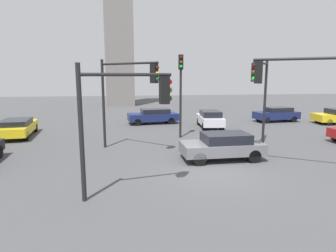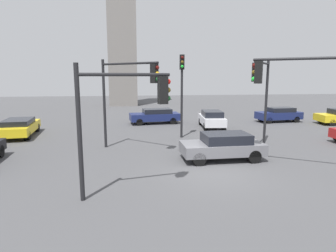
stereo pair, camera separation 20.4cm
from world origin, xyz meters
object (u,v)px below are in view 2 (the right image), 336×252
(traffic_light_4, at_px, (182,81))
(car_7, at_px, (223,146))
(traffic_light_1, at_px, (124,105))
(traffic_light_3, at_px, (308,88))
(car_0, at_px, (279,114))
(car_4, at_px, (19,127))
(car_2, at_px, (212,119))
(traffic_light_0, at_px, (127,86))
(traffic_light_2, at_px, (261,85))
(car_6, at_px, (155,116))

(traffic_light_4, relative_size, car_7, 1.37)
(traffic_light_1, bearing_deg, traffic_light_3, -2.34)
(traffic_light_1, relative_size, car_0, 1.10)
(car_4, distance_m, car_7, 14.92)
(car_2, bearing_deg, traffic_light_4, 143.44)
(traffic_light_3, bearing_deg, traffic_light_0, -1.47)
(traffic_light_2, xyz_separation_m, car_0, (6.53, 9.52, -3.05))
(car_4, bearing_deg, traffic_light_3, -130.22)
(car_0, relative_size, car_2, 1.03)
(traffic_light_1, relative_size, car_7, 1.12)
(traffic_light_4, distance_m, car_7, 6.70)
(traffic_light_4, distance_m, car_6, 7.32)
(traffic_light_1, xyz_separation_m, traffic_light_4, (3.84, 9.64, 0.69))
(car_2, distance_m, car_7, 9.55)
(traffic_light_0, relative_size, car_4, 1.06)
(traffic_light_1, xyz_separation_m, traffic_light_2, (7.89, 5.93, 0.49))
(traffic_light_4, bearing_deg, traffic_light_1, -15.72)
(traffic_light_4, distance_m, car_4, 12.23)
(traffic_light_4, relative_size, car_4, 1.16)
(traffic_light_2, bearing_deg, traffic_light_0, -53.82)
(traffic_light_4, bearing_deg, car_2, 143.48)
(car_2, bearing_deg, traffic_light_2, -167.89)
(traffic_light_2, distance_m, car_7, 4.69)
(traffic_light_4, distance_m, car_2, 5.80)
(traffic_light_2, bearing_deg, traffic_light_4, -93.99)
(car_0, bearing_deg, traffic_light_3, 60.24)
(traffic_light_1, bearing_deg, car_0, 36.12)
(traffic_light_3, height_order, traffic_light_4, traffic_light_4)
(traffic_light_1, distance_m, car_4, 14.26)
(traffic_light_2, xyz_separation_m, car_7, (-2.92, -2.04, -3.05))
(car_2, bearing_deg, car_7, 173.02)
(traffic_light_1, distance_m, car_2, 15.20)
(traffic_light_0, height_order, car_6, traffic_light_0)
(traffic_light_1, xyz_separation_m, car_2, (7.10, 13.20, -2.53))
(car_0, bearing_deg, car_4, 5.21)
(traffic_light_4, xyz_separation_m, car_6, (-1.27, 6.43, -3.25))
(traffic_light_3, distance_m, car_6, 16.08)
(traffic_light_2, relative_size, car_7, 1.27)
(traffic_light_2, xyz_separation_m, car_2, (-0.78, 7.28, -3.02))
(traffic_light_1, relative_size, traffic_light_2, 0.89)
(car_4, bearing_deg, car_6, -72.83)
(traffic_light_3, height_order, car_0, traffic_light_3)
(traffic_light_4, bearing_deg, car_4, -93.93)
(traffic_light_2, relative_size, car_4, 1.07)
(car_7, bearing_deg, traffic_light_3, 133.58)
(traffic_light_0, bearing_deg, car_4, -173.17)
(traffic_light_1, xyz_separation_m, car_0, (14.42, 15.44, -2.56))
(car_2, bearing_deg, traffic_light_0, 140.74)
(car_4, height_order, car_6, car_6)
(traffic_light_1, relative_size, car_2, 1.13)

